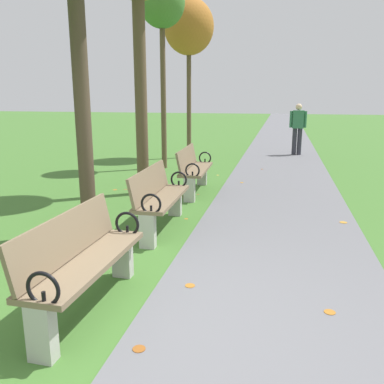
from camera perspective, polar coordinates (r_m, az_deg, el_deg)
ground_plane at (r=3.80m, az=-7.75°, el=-16.96°), size 80.00×80.00×0.00m
paved_walkway at (r=21.15m, az=12.48°, el=7.99°), size 2.36×44.00×0.02m
park_bench_1 at (r=3.80m, az=-15.06°, el=-9.17°), size 0.51×1.61×0.90m
park_bench_2 at (r=5.86m, az=-4.63°, el=-0.71°), size 0.50×1.61×0.90m
park_bench_3 at (r=8.09m, az=0.24°, el=3.28°), size 0.53×1.62×0.90m
tree_4 at (r=11.03m, az=-4.24°, el=24.58°), size 1.14×1.14×4.77m
tree_5 at (r=12.82m, az=-0.45°, el=21.99°), size 1.47×1.47×4.66m
pedestrian_walking at (r=13.59m, az=14.58°, el=8.88°), size 0.53×0.23×1.62m
scattered_leaves at (r=5.75m, az=-1.50°, el=-5.91°), size 4.71×9.31×0.02m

